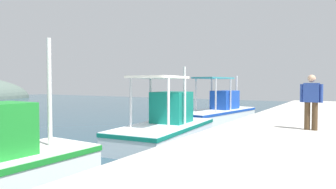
% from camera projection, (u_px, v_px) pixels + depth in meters
% --- Properties ---
extents(fishing_boat_third, '(5.05, 2.43, 2.85)m').
position_uv_depth(fishing_boat_third, '(166.00, 127.00, 10.55)').
color(fishing_boat_third, white).
rests_on(fishing_boat_third, ground).
extents(fishing_boat_fourth, '(6.11, 2.52, 2.62)m').
position_uv_depth(fishing_boat_fourth, '(219.00, 112.00, 16.16)').
color(fishing_boat_fourth, white).
rests_on(fishing_boat_fourth, ground).
extents(fisherman_standing, '(0.25, 0.62, 1.62)m').
position_uv_depth(fisherman_standing, '(311.00, 100.00, 8.63)').
color(fisherman_standing, '#4C3823').
rests_on(fisherman_standing, quay_pier).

